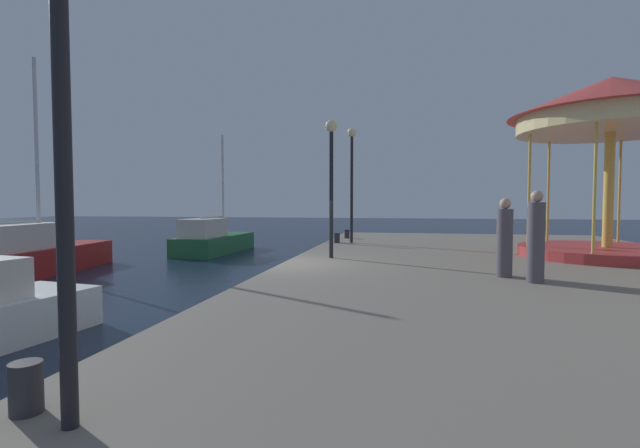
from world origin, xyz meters
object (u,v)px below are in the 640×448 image
lamp_post_far_end (352,165)px  bollard_center (337,238)px  lamp_post_mid_promenade (331,163)px  bollard_north (26,388)px  sailboat_red (24,257)px  person_mid_promenade (536,239)px  person_by_the_water (505,240)px  bollard_south (347,234)px  sailboat_green (213,240)px  carousel (611,123)px  lamp_post_near_edge (60,25)px

lamp_post_far_end → bollard_center: lamp_post_far_end is taller
lamp_post_mid_promenade → bollard_north: 10.47m
sailboat_red → person_mid_promenade: bearing=-10.0°
sailboat_red → bollard_north: size_ratio=18.96×
lamp_post_far_end → person_by_the_water: bearing=-60.9°
bollard_center → bollard_south: (0.11, 2.36, 0.00)m
lamp_post_mid_promenade → lamp_post_far_end: 5.13m
lamp_post_mid_promenade → bollard_center: bearing=96.8°
bollard_center → person_by_the_water: (4.91, -7.67, 0.62)m
sailboat_green → carousel: bearing=-19.6°
sailboat_green → person_by_the_water: size_ratio=3.37×
lamp_post_near_edge → person_mid_promenade: 8.83m
sailboat_green → bollard_center: 6.78m
lamp_post_far_end → bollard_north: size_ratio=11.70×
lamp_post_mid_promenade → person_by_the_water: bearing=-31.4°
bollard_center → person_mid_promenade: (5.39, -8.29, 0.69)m
carousel → sailboat_green: bearing=160.4°
sailboat_green → bollard_south: sailboat_green is taller
person_mid_promenade → bollard_center: bearing=123.0°
lamp_post_mid_promenade → lamp_post_far_end: size_ratio=0.87×
sailboat_red → lamp_post_near_edge: sailboat_red is taller
carousel → bollard_south: (-8.63, 5.65, -3.82)m
lamp_post_near_edge → bollard_north: (-0.50, 0.13, -2.67)m
sailboat_green → bollard_center: sailboat_green is taller
sailboat_red → lamp_post_far_end: (10.06, 5.77, 3.29)m
person_by_the_water → bollard_north: bearing=-124.0°
carousel → person_by_the_water: size_ratio=3.31×
lamp_post_mid_promenade → carousel: bearing=12.1°
bollard_south → person_mid_promenade: person_mid_promenade is taller
sailboat_green → person_mid_promenade: (11.82, -10.41, 1.05)m
bollard_north → bollard_south: (0.24, 17.51, 0.00)m
carousel → lamp_post_far_end: bearing=157.5°
sailboat_red → carousel: sailboat_red is taller
sailboat_red → lamp_post_far_end: 12.05m
sailboat_green → bollard_south: (6.54, 0.24, 0.36)m
sailboat_green → bollard_center: bearing=-18.2°
sailboat_green → sailboat_red: (-3.04, -7.80, 0.03)m
person_by_the_water → person_mid_promenade: bearing=-52.6°
carousel → lamp_post_mid_promenade: carousel is taller
bollard_south → sailboat_green: bearing=-177.9°
bollard_center → lamp_post_mid_promenade: bearing=-83.2°
lamp_post_far_end → bollard_south: (-0.48, 2.27, -2.96)m
bollard_north → lamp_post_mid_promenade: bearing=85.9°
person_mid_promenade → sailboat_green: bearing=138.6°
sailboat_green → sailboat_red: 8.37m
lamp_post_mid_promenade → lamp_post_far_end: lamp_post_far_end is taller
bollard_center → person_mid_promenade: size_ratio=0.21×
carousel → lamp_post_mid_promenade: 8.41m
lamp_post_far_end → person_by_the_water: lamp_post_far_end is taller
lamp_post_mid_promenade → bollard_north: bearing=-94.1°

